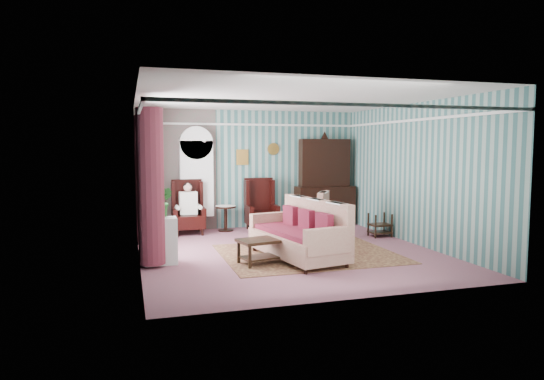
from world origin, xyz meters
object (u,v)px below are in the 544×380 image
object	(u,v)px
nest_table	(380,225)
plant_stand	(161,241)
bookcase	(197,184)
coffee_table	(265,251)
round_side_table	(226,218)
dresser_hutch	(325,179)
floral_armchair	(308,215)
seated_woman	(188,209)
sofa	(297,232)
wingback_right	(262,204)
wingback_left	(188,207)

from	to	relation	value
nest_table	plant_stand	size ratio (longest dim) A/B	0.68
bookcase	nest_table	bearing A→B (deg)	-26.92
nest_table	coffee_table	distance (m)	3.56
bookcase	round_side_table	bearing A→B (deg)	-20.27
dresser_hutch	plant_stand	size ratio (longest dim) A/B	2.95
nest_table	round_side_table	bearing A→B (deg)	151.80
dresser_hutch	plant_stand	bearing A→B (deg)	-144.92
dresser_hutch	floral_armchair	distance (m)	2.13
seated_woman	round_side_table	distance (m)	0.96
dresser_hutch	sofa	xyz separation A→B (m)	(-1.93, -3.34, -0.69)
sofa	floral_armchair	world-z (taller)	floral_armchair
wingback_right	seated_woman	bearing A→B (deg)	180.00
round_side_table	sofa	size ratio (longest dim) A/B	0.28
round_side_table	nest_table	bearing A→B (deg)	-28.20
nest_table	coffee_table	bearing A→B (deg)	-152.06
seated_woman	nest_table	size ratio (longest dim) A/B	2.19
nest_table	floral_armchair	size ratio (longest dim) A/B	0.51
wingback_left	dresser_hutch	bearing A→B (deg)	4.41
wingback_left	coffee_table	size ratio (longest dim) A/B	1.39
sofa	wingback_left	bearing A→B (deg)	16.17
seated_woman	coffee_table	bearing A→B (deg)	-74.01
round_side_table	floral_armchair	xyz separation A→B (m)	(1.50, -1.58, 0.23)
round_side_table	floral_armchair	world-z (taller)	floral_armchair
coffee_table	seated_woman	bearing A→B (deg)	105.99
nest_table	plant_stand	bearing A→B (deg)	-166.16
wingback_right	sofa	size ratio (longest dim) A/B	0.58
dresser_hutch	seated_woman	distance (m)	3.56
dresser_hutch	wingback_left	xyz separation A→B (m)	(-3.50, -0.27, -0.55)
sofa	dresser_hutch	bearing A→B (deg)	-40.89
wingback_left	seated_woman	world-z (taller)	wingback_left
wingback_right	sofa	bearing A→B (deg)	-93.42
coffee_table	dresser_hutch	bearing A→B (deg)	53.55
bookcase	floral_armchair	distance (m)	2.88
dresser_hutch	round_side_table	world-z (taller)	dresser_hutch
bookcase	plant_stand	world-z (taller)	bookcase
sofa	coffee_table	size ratio (longest dim) A/B	2.38
floral_armchair	coffee_table	xyz separation A→B (m)	(-1.48, -1.79, -0.31)
coffee_table	wingback_right	bearing A→B (deg)	75.58
wingback_left	plant_stand	world-z (taller)	wingback_left
plant_stand	floral_armchair	size ratio (longest dim) A/B	0.75
nest_table	plant_stand	distance (m)	5.02
wingback_right	seated_woman	size ratio (longest dim) A/B	1.06
dresser_hutch	floral_armchair	bearing A→B (deg)	-122.82
round_side_table	plant_stand	distance (m)	3.36
seated_woman	coffee_table	distance (m)	3.37
bookcase	plant_stand	size ratio (longest dim) A/B	2.80
sofa	plant_stand	bearing A→B (deg)	71.39
seated_woman	coffee_table	world-z (taller)	seated_woman
wingback_right	wingback_left	bearing A→B (deg)	180.00
wingback_right	seated_woman	xyz separation A→B (m)	(-1.75, 0.00, -0.04)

